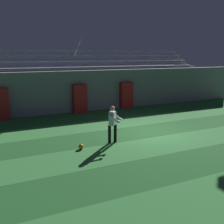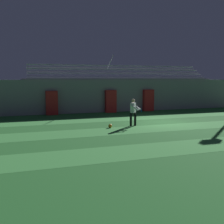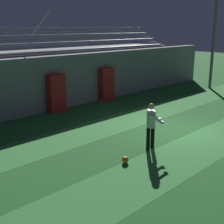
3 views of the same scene
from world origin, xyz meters
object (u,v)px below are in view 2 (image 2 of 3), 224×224
object	(u,v)px
padding_pillar_far_left	(52,103)
goalkeeper	(133,110)
padding_pillar_gate_left	(111,101)
padding_pillar_gate_right	(148,100)
soccer_ball	(110,126)
water_bottle	(141,110)

from	to	relation	value
padding_pillar_far_left	goalkeeper	size ratio (longest dim) A/B	1.15
padding_pillar_gate_left	padding_pillar_gate_right	bearing A→B (deg)	0.00
padding_pillar_gate_right	soccer_ball	bearing A→B (deg)	-130.26
padding_pillar_gate_left	water_bottle	bearing A→B (deg)	-9.82
padding_pillar_gate_left	padding_pillar_gate_right	distance (m)	3.55
padding_pillar_gate_right	water_bottle	world-z (taller)	padding_pillar_gate_right
padding_pillar_far_left	padding_pillar_gate_right	bearing A→B (deg)	0.00
padding_pillar_gate_left	padding_pillar_gate_right	xyz separation A→B (m)	(3.55, 0.00, 0.00)
goalkeeper	padding_pillar_gate_left	bearing A→B (deg)	84.38
soccer_ball	padding_pillar_far_left	bearing A→B (deg)	111.98
padding_pillar_gate_right	water_bottle	bearing A→B (deg)	-151.94
goalkeeper	padding_pillar_far_left	bearing A→B (deg)	123.04
soccer_ball	water_bottle	world-z (taller)	water_bottle
padding_pillar_gate_right	goalkeeper	world-z (taller)	padding_pillar_gate_right
padding_pillar_gate_left	padding_pillar_far_left	xyz separation A→B (m)	(-4.95, 0.00, 0.00)
padding_pillar_far_left	water_bottle	size ratio (longest dim) A/B	7.99
padding_pillar_gate_left	goalkeeper	bearing A→B (deg)	-95.62
padding_pillar_gate_right	padding_pillar_far_left	distance (m)	8.50
water_bottle	padding_pillar_gate_right	bearing A→B (deg)	28.06
water_bottle	soccer_ball	bearing A→B (deg)	-127.64
padding_pillar_far_left	soccer_ball	bearing A→B (deg)	-68.02
padding_pillar_gate_left	padding_pillar_far_left	bearing A→B (deg)	180.00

